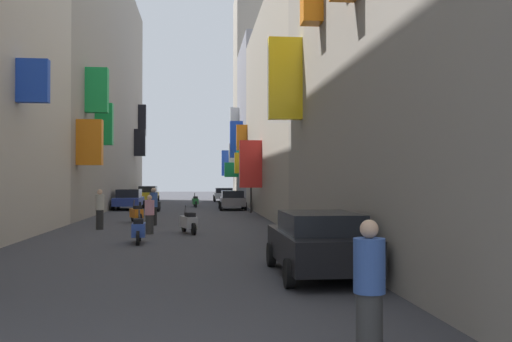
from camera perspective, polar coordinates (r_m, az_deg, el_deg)
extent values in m
plane|color=#38383D|center=(33.44, -7.87, -4.58)|extent=(140.00, 140.00, 0.00)
cube|color=blue|center=(21.37, -21.41, 8.39)|extent=(1.07, 0.38, 1.50)
cube|color=gray|center=(47.50, -17.04, 8.41)|extent=(6.00, 34.78, 19.60)
cube|color=black|center=(59.76, -11.33, 5.00)|extent=(0.78, 0.61, 3.18)
cube|color=black|center=(56.03, -11.55, 2.80)|extent=(1.06, 0.46, 2.61)
cube|color=green|center=(35.78, -14.95, 4.55)|extent=(1.04, 0.57, 2.53)
cube|color=orange|center=(30.56, -16.30, 2.76)|extent=(1.29, 0.61, 2.34)
cube|color=green|center=(33.04, -15.63, 7.77)|extent=(1.21, 0.64, 2.48)
cube|color=yellow|center=(21.10, 2.92, 9.20)|extent=(1.24, 0.40, 2.99)
cube|color=#9E9384|center=(35.47, 5.33, 5.93)|extent=(6.00, 21.86, 12.74)
cube|color=red|center=(34.28, -0.55, 0.70)|extent=(1.33, 0.56, 2.84)
cube|color=orange|center=(44.71, -1.43, 3.36)|extent=(0.86, 0.38, 2.01)
cube|color=gray|center=(51.65, 1.85, 4.68)|extent=(6.00, 10.93, 14.34)
cube|color=white|center=(54.11, -2.14, 4.93)|extent=(0.84, 0.53, 2.70)
cube|color=#19B2BF|center=(46.90, -1.54, 2.79)|extent=(0.72, 0.38, 2.05)
cube|color=green|center=(54.93, -2.48, 0.12)|extent=(1.34, 0.44, 1.40)
cube|color=yellow|center=(46.72, -1.64, 0.80)|extent=(0.89, 0.56, 1.69)
cube|color=blue|center=(49.49, -1.98, 3.18)|extent=(1.10, 0.52, 3.17)
cube|color=#9E9384|center=(60.89, 0.74, 7.33)|extent=(6.00, 6.91, 21.71)
cube|color=blue|center=(62.52, -2.86, 0.79)|extent=(1.33, 0.56, 2.78)
cube|color=white|center=(57.56, -2.35, 1.42)|extent=(0.79, 0.42, 2.77)
cube|color=slate|center=(41.14, -2.39, -3.07)|extent=(1.70, 3.95, 0.59)
cube|color=black|center=(40.93, -2.37, -2.32)|extent=(1.50, 2.21, 0.49)
cylinder|color=black|center=(42.41, -3.64, -3.40)|extent=(0.18, 0.60, 0.60)
cylinder|color=black|center=(42.51, -1.34, -3.39)|extent=(0.18, 0.60, 0.60)
cylinder|color=black|center=(39.81, -3.51, -3.56)|extent=(0.18, 0.60, 0.60)
cylinder|color=black|center=(39.91, -1.06, -3.56)|extent=(0.18, 0.60, 0.60)
cube|color=gold|center=(56.50, -10.78, -2.43)|extent=(1.84, 4.38, 0.64)
cube|color=black|center=(56.70, -10.76, -1.80)|extent=(1.62, 2.45, 0.60)
cylinder|color=black|center=(54.99, -9.96, -2.80)|extent=(0.18, 0.60, 0.60)
cylinder|color=black|center=(55.16, -11.86, -2.79)|extent=(0.18, 0.60, 0.60)
cylinder|color=black|center=(57.87, -9.75, -2.71)|extent=(0.18, 0.60, 0.60)
cylinder|color=black|center=(58.03, -11.56, -2.70)|extent=(0.18, 0.60, 0.60)
cube|color=black|center=(13.07, 6.21, -7.58)|extent=(1.77, 4.34, 0.69)
cube|color=black|center=(12.80, 6.40, -5.15)|extent=(1.56, 2.43, 0.45)
cylinder|color=black|center=(14.37, 1.53, -8.36)|extent=(0.18, 0.60, 0.60)
cylinder|color=black|center=(14.69, 8.46, -8.18)|extent=(0.18, 0.60, 0.60)
cylinder|color=black|center=(11.56, 3.33, -10.19)|extent=(0.18, 0.60, 0.60)
cylinder|color=black|center=(11.96, 11.86, -9.86)|extent=(0.18, 0.60, 0.60)
cube|color=navy|center=(42.55, -12.62, -2.98)|extent=(1.84, 4.27, 0.57)
cube|color=black|center=(42.74, -12.58, -2.19)|extent=(1.62, 2.39, 0.60)
cylinder|color=black|center=(41.06, -11.58, -3.46)|extent=(0.18, 0.60, 0.60)
cylinder|color=black|center=(41.29, -14.13, -3.44)|extent=(0.18, 0.60, 0.60)
cylinder|color=black|center=(43.86, -11.20, -3.30)|extent=(0.18, 0.60, 0.60)
cylinder|color=black|center=(44.07, -13.59, -3.28)|extent=(0.18, 0.60, 0.60)
cube|color=white|center=(56.92, -3.25, -2.47)|extent=(1.85, 4.30, 0.56)
cube|color=black|center=(56.69, -3.24, -1.95)|extent=(1.63, 2.41, 0.48)
cylinder|color=black|center=(58.31, -4.22, -2.70)|extent=(0.18, 0.60, 0.60)
cylinder|color=black|center=(58.39, -2.40, -2.70)|extent=(0.18, 0.60, 0.60)
cylinder|color=black|center=(55.48, -4.14, -2.80)|extent=(0.18, 0.60, 0.60)
cylinder|color=black|center=(55.56, -2.23, -2.80)|extent=(0.18, 0.60, 0.60)
cube|color=#287F3D|center=(45.42, -6.10, -3.02)|extent=(0.55, 1.23, 0.45)
cube|color=black|center=(45.19, -6.08, -2.64)|extent=(0.37, 0.59, 0.16)
cylinder|color=#4C4C51|center=(46.00, -6.17, -2.58)|extent=(0.09, 0.28, 0.68)
cylinder|color=black|center=(46.17, -6.18, -3.26)|extent=(0.14, 0.49, 0.48)
cylinder|color=black|center=(44.69, -6.02, -3.34)|extent=(0.14, 0.49, 0.48)
cube|color=#ADADB2|center=(23.18, -6.76, -5.09)|extent=(0.76, 1.28, 0.45)
cube|color=black|center=(22.94, -6.61, -4.37)|extent=(0.46, 0.63, 0.16)
cylinder|color=#4C4C51|center=(23.74, -7.13, -4.20)|extent=(0.13, 0.28, 0.68)
cylinder|color=black|center=(23.92, -7.23, -5.49)|extent=(0.23, 0.49, 0.48)
cylinder|color=black|center=(22.48, -6.26, -5.80)|extent=(0.23, 0.49, 0.48)
cube|color=orange|center=(29.55, -11.87, -4.16)|extent=(0.80, 1.14, 0.45)
cube|color=black|center=(29.34, -11.77, -3.59)|extent=(0.50, 0.64, 0.16)
cylinder|color=#4C4C51|center=(30.04, -12.14, -3.49)|extent=(0.16, 0.28, 0.68)
cylinder|color=black|center=(30.20, -12.21, -4.52)|extent=(0.27, 0.48, 0.48)
cylinder|color=black|center=(28.93, -11.52, -4.68)|extent=(0.27, 0.48, 0.48)
cube|color=#2D4CAD|center=(19.92, -11.66, -5.77)|extent=(0.51, 1.09, 0.45)
cube|color=black|center=(19.70, -11.68, -4.93)|extent=(0.35, 0.58, 0.16)
cylinder|color=#4C4C51|center=(20.43, -11.59, -4.73)|extent=(0.08, 0.28, 0.68)
cylinder|color=black|center=(20.60, -11.58, -6.23)|extent=(0.13, 0.49, 0.48)
cylinder|color=black|center=(19.28, -11.74, -6.60)|extent=(0.13, 0.49, 0.48)
cube|color=black|center=(38.57, -10.18, -3.39)|extent=(0.81, 1.20, 0.45)
cube|color=black|center=(38.37, -10.32, -2.95)|extent=(0.50, 0.64, 0.16)
cylinder|color=#4C4C51|center=(39.06, -9.83, -2.88)|extent=(0.15, 0.28, 0.68)
cylinder|color=black|center=(39.21, -9.74, -3.68)|extent=(0.27, 0.48, 0.48)
cylinder|color=black|center=(37.95, -10.64, -3.77)|extent=(0.27, 0.48, 0.48)
cylinder|color=black|center=(27.57, -10.21, -4.47)|extent=(0.33, 0.33, 0.87)
cylinder|color=#335199|center=(27.53, -10.21, -2.85)|extent=(0.39, 0.39, 0.69)
sphere|color=tan|center=(27.52, -10.21, -1.89)|extent=(0.24, 0.24, 0.24)
cylinder|color=#242424|center=(25.78, -15.37, -4.72)|extent=(0.34, 0.34, 0.85)
cylinder|color=#B2AD9E|center=(25.74, -15.36, -3.03)|extent=(0.41, 0.41, 0.67)
sphere|color=tan|center=(25.73, -15.36, -2.03)|extent=(0.23, 0.23, 0.23)
cylinder|color=#313131|center=(23.24, -10.61, -5.28)|extent=(0.45, 0.45, 0.76)
cylinder|color=pink|center=(23.19, -10.60, -3.62)|extent=(0.53, 0.53, 0.60)
sphere|color=tan|center=(23.18, -10.60, -2.63)|extent=(0.20, 0.20, 0.20)
cylinder|color=#353535|center=(7.16, 11.28, -15.11)|extent=(0.45, 0.45, 0.82)
cylinder|color=#335199|center=(7.01, 11.27, -9.26)|extent=(0.53, 0.53, 0.65)
sphere|color=tan|center=(6.96, 11.26, -5.70)|extent=(0.22, 0.22, 0.22)
cylinder|color=#2D2D2D|center=(37.34, -0.51, -1.20)|extent=(0.12, 0.12, 3.91)
cube|color=black|center=(37.39, -0.51, 2.38)|extent=(0.26, 0.26, 0.75)
sphere|color=red|center=(37.27, -0.49, 2.77)|extent=(0.14, 0.14, 0.14)
sphere|color=orange|center=(37.26, -0.49, 2.39)|extent=(0.14, 0.14, 0.14)
sphere|color=green|center=(37.24, -0.49, 2.01)|extent=(0.14, 0.14, 0.14)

